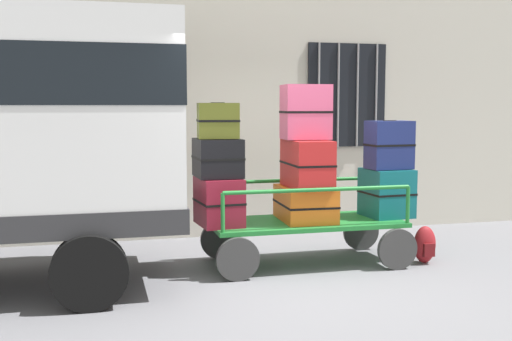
{
  "coord_description": "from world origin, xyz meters",
  "views": [
    {
      "loc": [
        -1.93,
        -6.18,
        1.85
      ],
      "look_at": [
        -0.21,
        0.57,
        1.12
      ],
      "focal_mm": 43.49,
      "sensor_mm": 36.0,
      "label": 1
    }
  ],
  "objects": [
    {
      "name": "suitcase_midleft_top",
      "position": [
        0.39,
        0.61,
        1.78
      ],
      "size": [
        0.56,
        0.47,
        0.63
      ],
      "color": "#CC4C72",
      "rests_on": "suitcase_midleft_middle"
    },
    {
      "name": "suitcase_midleft_middle",
      "position": [
        0.39,
        0.54,
        1.19
      ],
      "size": [
        0.46,
        0.78,
        0.55
      ],
      "color": "#B21E1E",
      "rests_on": "suitcase_midleft_bottom"
    },
    {
      "name": "building_wall",
      "position": [
        0.01,
        2.51,
        2.5
      ],
      "size": [
        12.0,
        0.38,
        5.0
      ],
      "color": "beige",
      "rests_on": "ground"
    },
    {
      "name": "suitcase_left_bottom",
      "position": [
        -0.64,
        0.56,
        0.78
      ],
      "size": [
        0.51,
        0.65,
        0.54
      ],
      "color": "maroon",
      "rests_on": "luggage_cart"
    },
    {
      "name": "cart_railing",
      "position": [
        0.39,
        0.57,
        0.88
      ],
      "size": [
        2.19,
        0.92,
        0.44
      ],
      "color": "#1E722D",
      "rests_on": "luggage_cart"
    },
    {
      "name": "suitcase_left_middle",
      "position": [
        -0.64,
        0.61,
        1.27
      ],
      "size": [
        0.51,
        0.58,
        0.43
      ],
      "color": "black",
      "rests_on": "suitcase_left_bottom"
    },
    {
      "name": "luggage_cart",
      "position": [
        0.39,
        0.57,
        0.41
      ],
      "size": [
        2.32,
        1.06,
        0.52
      ],
      "color": "#1E722D",
      "rests_on": "ground"
    },
    {
      "name": "suitcase_center_bottom",
      "position": [
        1.42,
        0.59,
        0.81
      ],
      "size": [
        0.56,
        0.58,
        0.58
      ],
      "color": "#0F5960",
      "rests_on": "luggage_cart"
    },
    {
      "name": "suitcase_midleft_bottom",
      "position": [
        0.39,
        0.6,
        0.71
      ],
      "size": [
        0.61,
        0.82,
        0.39
      ],
      "color": "orange",
      "rests_on": "luggage_cart"
    },
    {
      "name": "backpack",
      "position": [
        1.77,
        0.27,
        0.22
      ],
      "size": [
        0.27,
        0.22,
        0.44
      ],
      "color": "maroon",
      "rests_on": "ground"
    },
    {
      "name": "ground_plane",
      "position": [
        0.0,
        0.0,
        0.0
      ],
      "size": [
        40.0,
        40.0,
        0.0
      ],
      "primitive_type": "plane",
      "color": "slate"
    },
    {
      "name": "suitcase_center_middle",
      "position": [
        1.42,
        0.55,
        1.39
      ],
      "size": [
        0.55,
        0.37,
        0.58
      ],
      "color": "navy",
      "rests_on": "suitcase_center_bottom"
    },
    {
      "name": "suitcase_left_top",
      "position": [
        -0.64,
        0.59,
        1.69
      ],
      "size": [
        0.49,
        0.5,
        0.4
      ],
      "color": "#4C5119",
      "rests_on": "suitcase_left_middle"
    }
  ]
}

